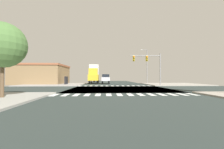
{
  "coord_description": "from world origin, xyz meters",
  "views": [
    {
      "loc": [
        -2.06,
        -21.69,
        1.64
      ],
      "look_at": [
        -0.75,
        8.86,
        2.17
      ],
      "focal_mm": 24.66,
      "sensor_mm": 36.0,
      "label": 1
    }
  ],
  "objects_px": {
    "box_truck_queued_1": "(94,74)",
    "street_lamp": "(146,63)",
    "traffic_signal_mast": "(148,62)",
    "suv_farside_1": "(106,78)",
    "bank_building": "(42,74)",
    "sidewalk_tree": "(3,45)",
    "sedan_crossing_1": "(96,79)"
  },
  "relations": [
    {
      "from": "street_lamp",
      "to": "suv_farside_1",
      "type": "distance_m",
      "value": 10.73
    },
    {
      "from": "suv_farside_1",
      "to": "sedan_crossing_1",
      "type": "xyz_separation_m",
      "value": [
        -3.0,
        12.01,
        -0.28
      ]
    },
    {
      "from": "traffic_signal_mast",
      "to": "box_truck_queued_1",
      "type": "relative_size",
      "value": 0.84
    },
    {
      "from": "street_lamp",
      "to": "bank_building",
      "type": "bearing_deg",
      "value": -179.44
    },
    {
      "from": "traffic_signal_mast",
      "to": "sedan_crossing_1",
      "type": "distance_m",
      "value": 24.29
    },
    {
      "from": "box_truck_queued_1",
      "to": "street_lamp",
      "type": "bearing_deg",
      "value": 170.94
    },
    {
      "from": "street_lamp",
      "to": "sedan_crossing_1",
      "type": "bearing_deg",
      "value": 137.29
    },
    {
      "from": "traffic_signal_mast",
      "to": "street_lamp",
      "type": "bearing_deg",
      "value": 77.44
    },
    {
      "from": "box_truck_queued_1",
      "to": "bank_building",
      "type": "bearing_deg",
      "value": 10.8
    },
    {
      "from": "traffic_signal_mast",
      "to": "sidewalk_tree",
      "type": "relative_size",
      "value": 1.06
    },
    {
      "from": "bank_building",
      "to": "sedan_crossing_1",
      "type": "xyz_separation_m",
      "value": [
        12.24,
        12.32,
        -1.19
      ]
    },
    {
      "from": "street_lamp",
      "to": "suv_farside_1",
      "type": "height_order",
      "value": "street_lamp"
    },
    {
      "from": "sidewalk_tree",
      "to": "box_truck_queued_1",
      "type": "height_order",
      "value": "sidewalk_tree"
    },
    {
      "from": "suv_farside_1",
      "to": "street_lamp",
      "type": "bearing_deg",
      "value": 179.64
    },
    {
      "from": "box_truck_queued_1",
      "to": "suv_farside_1",
      "type": "bearing_deg",
      "value": 146.02
    },
    {
      "from": "traffic_signal_mast",
      "to": "street_lamp",
      "type": "height_order",
      "value": "street_lamp"
    },
    {
      "from": "traffic_signal_mast",
      "to": "street_lamp",
      "type": "xyz_separation_m",
      "value": [
        2.08,
        9.32,
        0.62
      ]
    },
    {
      "from": "sidewalk_tree",
      "to": "sedan_crossing_1",
      "type": "xyz_separation_m",
      "value": [
        4.77,
        38.07,
        -2.92
      ]
    },
    {
      "from": "street_lamp",
      "to": "sidewalk_tree",
      "type": "relative_size",
      "value": 1.49
    },
    {
      "from": "sidewalk_tree",
      "to": "bank_building",
      "type": "bearing_deg",
      "value": 106.18
    },
    {
      "from": "sedan_crossing_1",
      "to": "box_truck_queued_1",
      "type": "height_order",
      "value": "box_truck_queued_1"
    },
    {
      "from": "sidewalk_tree",
      "to": "box_truck_queued_1",
      "type": "bearing_deg",
      "value": 80.35
    },
    {
      "from": "suv_farside_1",
      "to": "sedan_crossing_1",
      "type": "bearing_deg",
      "value": -75.98
    },
    {
      "from": "street_lamp",
      "to": "bank_building",
      "type": "height_order",
      "value": "street_lamp"
    },
    {
      "from": "sedan_crossing_1",
      "to": "box_truck_queued_1",
      "type": "relative_size",
      "value": 0.6
    },
    {
      "from": "street_lamp",
      "to": "sidewalk_tree",
      "type": "bearing_deg",
      "value": -124.48
    },
    {
      "from": "sidewalk_tree",
      "to": "suv_farside_1",
      "type": "relative_size",
      "value": 1.25
    },
    {
      "from": "suv_farside_1",
      "to": "sedan_crossing_1",
      "type": "height_order",
      "value": "suv_farside_1"
    },
    {
      "from": "bank_building",
      "to": "sedan_crossing_1",
      "type": "relative_size",
      "value": 2.88
    },
    {
      "from": "suv_farside_1",
      "to": "box_truck_queued_1",
      "type": "height_order",
      "value": "box_truck_queued_1"
    },
    {
      "from": "bank_building",
      "to": "traffic_signal_mast",
      "type": "bearing_deg",
      "value": -21.31
    },
    {
      "from": "sedan_crossing_1",
      "to": "street_lamp",
      "type": "bearing_deg",
      "value": 137.29
    }
  ]
}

